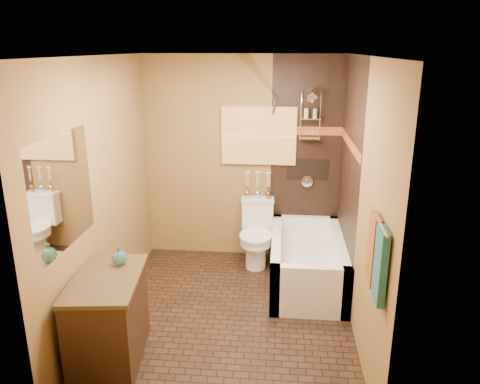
# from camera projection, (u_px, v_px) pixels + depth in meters

# --- Properties ---
(floor) EXTENTS (3.00, 3.00, 0.00)m
(floor) POSITION_uv_depth(u_px,v_px,m) (229.00, 315.00, 4.68)
(floor) COLOR black
(floor) RESTS_ON ground
(wall_left) EXTENTS (0.02, 3.00, 2.50)m
(wall_left) POSITION_uv_depth(u_px,v_px,m) (102.00, 193.00, 4.42)
(wall_left) COLOR olive
(wall_left) RESTS_ON floor
(wall_right) EXTENTS (0.02, 3.00, 2.50)m
(wall_right) POSITION_uv_depth(u_px,v_px,m) (360.00, 200.00, 4.21)
(wall_right) COLOR olive
(wall_right) RESTS_ON floor
(wall_back) EXTENTS (2.40, 0.02, 2.50)m
(wall_back) POSITION_uv_depth(u_px,v_px,m) (242.00, 159.00, 5.74)
(wall_back) COLOR olive
(wall_back) RESTS_ON floor
(wall_front) EXTENTS (2.40, 0.02, 2.50)m
(wall_front) POSITION_uv_depth(u_px,v_px,m) (200.00, 271.00, 2.89)
(wall_front) COLOR olive
(wall_front) RESTS_ON floor
(ceiling) EXTENTS (3.00, 3.00, 0.00)m
(ceiling) POSITION_uv_depth(u_px,v_px,m) (227.00, 56.00, 3.94)
(ceiling) COLOR silver
(ceiling) RESTS_ON wall_back
(alcove_tile_back) EXTENTS (0.85, 0.01, 2.50)m
(alcove_tile_back) POSITION_uv_depth(u_px,v_px,m) (306.00, 161.00, 5.66)
(alcove_tile_back) COLOR black
(alcove_tile_back) RESTS_ON wall_back
(alcove_tile_right) EXTENTS (0.01, 1.50, 2.50)m
(alcove_tile_right) POSITION_uv_depth(u_px,v_px,m) (348.00, 178.00, 4.92)
(alcove_tile_right) COLOR black
(alcove_tile_right) RESTS_ON wall_right
(mosaic_band_back) EXTENTS (0.85, 0.01, 0.10)m
(mosaic_band_back) POSITION_uv_depth(u_px,v_px,m) (307.00, 131.00, 5.54)
(mosaic_band_back) COLOR maroon
(mosaic_band_back) RESTS_ON alcove_tile_back
(mosaic_band_right) EXTENTS (0.01, 1.50, 0.10)m
(mosaic_band_right) POSITION_uv_depth(u_px,v_px,m) (350.00, 144.00, 4.81)
(mosaic_band_right) COLOR maroon
(mosaic_band_right) RESTS_ON alcove_tile_right
(alcove_niche) EXTENTS (0.50, 0.01, 0.25)m
(alcove_niche) POSITION_uv_depth(u_px,v_px,m) (308.00, 169.00, 5.68)
(alcove_niche) COLOR black
(alcove_niche) RESTS_ON alcove_tile_back
(shower_fixtures) EXTENTS (0.24, 0.33, 1.16)m
(shower_fixtures) POSITION_uv_depth(u_px,v_px,m) (310.00, 128.00, 5.43)
(shower_fixtures) COLOR silver
(shower_fixtures) RESTS_ON floor
(curtain_rod) EXTENTS (0.03, 1.55, 0.03)m
(curtain_rod) POSITION_uv_depth(u_px,v_px,m) (275.00, 104.00, 4.76)
(curtain_rod) COLOR silver
(curtain_rod) RESTS_ON wall_back
(towel_bar) EXTENTS (0.02, 0.55, 0.02)m
(towel_bar) POSITION_uv_depth(u_px,v_px,m) (379.00, 221.00, 3.15)
(towel_bar) COLOR silver
(towel_bar) RESTS_ON wall_right
(towel_teal) EXTENTS (0.05, 0.22, 0.52)m
(towel_teal) POSITION_uv_depth(u_px,v_px,m) (380.00, 266.00, 3.11)
(towel_teal) COLOR #1B545A
(towel_teal) RESTS_ON towel_bar
(towel_rust) EXTENTS (0.05, 0.22, 0.52)m
(towel_rust) POSITION_uv_depth(u_px,v_px,m) (373.00, 250.00, 3.36)
(towel_rust) COLOR brown
(towel_rust) RESTS_ON towel_bar
(sunset_painting) EXTENTS (0.90, 0.04, 0.70)m
(sunset_painting) POSITION_uv_depth(u_px,v_px,m) (259.00, 136.00, 5.61)
(sunset_painting) COLOR orange
(sunset_painting) RESTS_ON wall_back
(vanity_mirror) EXTENTS (0.01, 1.00, 0.90)m
(vanity_mirror) POSITION_uv_depth(u_px,v_px,m) (63.00, 192.00, 3.60)
(vanity_mirror) COLOR white
(vanity_mirror) RESTS_ON wall_left
(bathtub) EXTENTS (0.80, 1.50, 0.55)m
(bathtub) POSITION_uv_depth(u_px,v_px,m) (307.00, 265.00, 5.26)
(bathtub) COLOR white
(bathtub) RESTS_ON floor
(toilet) EXTENTS (0.41, 0.60, 0.79)m
(toilet) POSITION_uv_depth(u_px,v_px,m) (256.00, 233.00, 5.70)
(toilet) COLOR white
(toilet) RESTS_ON floor
(vanity) EXTENTS (0.64, 0.94, 0.78)m
(vanity) POSITION_uv_depth(u_px,v_px,m) (108.00, 319.00, 3.91)
(vanity) COLOR black
(vanity) RESTS_ON floor
(teal_bottle) EXTENTS (0.17, 0.17, 0.21)m
(teal_bottle) POSITION_uv_depth(u_px,v_px,m) (119.00, 256.00, 3.99)
(teal_bottle) COLOR #246C67
(teal_bottle) RESTS_ON vanity
(bud_vases) EXTENTS (0.33, 0.07, 0.32)m
(bud_vases) POSITION_uv_depth(u_px,v_px,m) (258.00, 184.00, 5.70)
(bud_vases) COLOR gold
(bud_vases) RESTS_ON toilet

